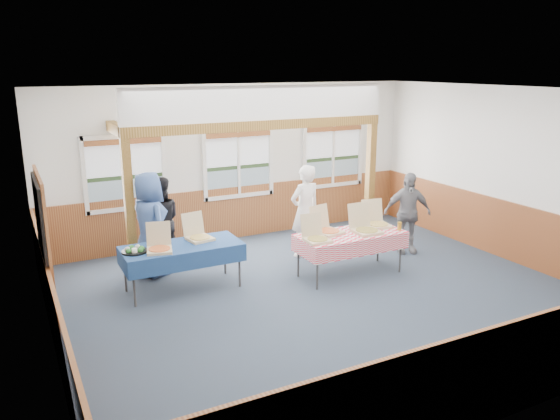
# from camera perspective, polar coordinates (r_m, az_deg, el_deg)

# --- Properties ---
(floor) EXTENTS (8.00, 8.00, 0.00)m
(floor) POSITION_cam_1_polar(r_m,az_deg,el_deg) (8.82, 4.71, -8.94)
(floor) COLOR #2A3745
(floor) RESTS_ON ground
(ceiling) EXTENTS (8.00, 8.00, 0.00)m
(ceiling) POSITION_cam_1_polar(r_m,az_deg,el_deg) (8.07, 5.20, 12.30)
(ceiling) COLOR white
(ceiling) RESTS_ON wall_back
(wall_back) EXTENTS (8.00, 0.00, 8.00)m
(wall_back) POSITION_cam_1_polar(r_m,az_deg,el_deg) (11.36, -4.45, 4.95)
(wall_back) COLOR silver
(wall_back) RESTS_ON floor
(wall_front) EXTENTS (8.00, 0.00, 8.00)m
(wall_front) POSITION_cam_1_polar(r_m,az_deg,el_deg) (5.78, 23.70, -6.26)
(wall_front) COLOR silver
(wall_front) RESTS_ON floor
(wall_left) EXTENTS (0.00, 8.00, 8.00)m
(wall_left) POSITION_cam_1_polar(r_m,az_deg,el_deg) (7.11, -23.61, -2.38)
(wall_left) COLOR silver
(wall_left) RESTS_ON floor
(wall_right) EXTENTS (0.00, 8.00, 8.00)m
(wall_right) POSITION_cam_1_polar(r_m,az_deg,el_deg) (10.92, 23.09, 3.39)
(wall_right) COLOR silver
(wall_right) RESTS_ON floor
(wainscot_back) EXTENTS (7.98, 0.05, 1.10)m
(wainscot_back) POSITION_cam_1_polar(r_m,az_deg,el_deg) (11.56, -4.30, -0.20)
(wainscot_back) COLOR brown
(wainscot_back) RESTS_ON floor
(wainscot_front) EXTENTS (7.98, 0.05, 1.10)m
(wainscot_front) POSITION_cam_1_polar(r_m,az_deg,el_deg) (6.23, 22.48, -15.25)
(wainscot_front) COLOR brown
(wainscot_front) RESTS_ON floor
(wainscot_left) EXTENTS (0.05, 6.98, 1.10)m
(wainscot_left) POSITION_cam_1_polar(r_m,az_deg,el_deg) (7.47, -22.57, -10.07)
(wainscot_left) COLOR brown
(wainscot_left) RESTS_ON floor
(wainscot_right) EXTENTS (0.05, 6.98, 1.10)m
(wainscot_right) POSITION_cam_1_polar(r_m,az_deg,el_deg) (11.14, 22.46, -1.91)
(wainscot_right) COLOR brown
(wainscot_right) RESTS_ON floor
(cased_opening) EXTENTS (0.06, 1.30, 2.10)m
(cased_opening) POSITION_cam_1_polar(r_m,az_deg,el_deg) (8.13, -23.39, -4.34)
(cased_opening) COLOR #373737
(cased_opening) RESTS_ON wall_left
(window_left) EXTENTS (1.56, 0.10, 1.46)m
(window_left) POSITION_cam_1_polar(r_m,az_deg,el_deg) (10.65, -15.89, 4.18)
(window_left) COLOR white
(window_left) RESTS_ON wall_back
(window_mid) EXTENTS (1.56, 0.10, 1.46)m
(window_mid) POSITION_cam_1_polar(r_m,az_deg,el_deg) (11.30, -4.37, 5.31)
(window_mid) COLOR white
(window_mid) RESTS_ON wall_back
(window_right) EXTENTS (1.56, 0.10, 1.46)m
(window_right) POSITION_cam_1_polar(r_m,az_deg,el_deg) (12.36, 5.55, 6.11)
(window_right) COLOR white
(window_right) RESTS_ON wall_back
(post_left) EXTENTS (0.15, 0.15, 2.40)m
(post_left) POSITION_cam_1_polar(r_m,az_deg,el_deg) (9.60, -15.45, 0.14)
(post_left) COLOR brown
(post_left) RESTS_ON floor
(post_right) EXTENTS (0.15, 0.15, 2.40)m
(post_right) POSITION_cam_1_polar(r_m,az_deg,el_deg) (11.62, 9.39, 3.02)
(post_right) COLOR brown
(post_right) RESTS_ON floor
(cross_beam) EXTENTS (5.15, 0.18, 0.18)m
(cross_beam) POSITION_cam_1_polar(r_m,az_deg,el_deg) (10.15, -1.90, 8.87)
(cross_beam) COLOR brown
(cross_beam) RESTS_ON post_left
(table_left) EXTENTS (2.07, 1.52, 0.76)m
(table_left) POSITION_cam_1_polar(r_m,az_deg,el_deg) (8.94, -10.22, -3.98)
(table_left) COLOR #373737
(table_left) RESTS_ON floor
(table_right) EXTENTS (2.03, 1.29, 0.76)m
(table_right) POSITION_cam_1_polar(r_m,az_deg,el_deg) (9.49, 7.39, -2.73)
(table_right) COLOR #373737
(table_right) RESTS_ON floor
(pizza_box_a) EXTENTS (0.48, 0.54, 0.41)m
(pizza_box_a) POSITION_cam_1_polar(r_m,az_deg,el_deg) (8.70, -12.50, -3.79)
(pizza_box_a) COLOR #C9AF86
(pizza_box_a) RESTS_ON table_left
(pizza_box_b) EXTENTS (0.46, 0.53, 0.42)m
(pizza_box_b) POSITION_cam_1_polar(r_m,az_deg,el_deg) (9.14, -8.50, -2.67)
(pizza_box_b) COLOR #C9AF86
(pizza_box_b) RESTS_ON table_left
(pizza_box_c) EXTENTS (0.41, 0.49, 0.42)m
(pizza_box_c) POSITION_cam_1_polar(r_m,az_deg,el_deg) (8.99, 3.82, -2.85)
(pizza_box_c) COLOR #C9AF86
(pizza_box_c) RESTS_ON table_right
(pizza_box_d) EXTENTS (0.50, 0.57, 0.45)m
(pizza_box_d) POSITION_cam_1_polar(r_m,az_deg,el_deg) (9.42, 4.95, -2.02)
(pizza_box_d) COLOR #C9AF86
(pizza_box_d) RESTS_ON table_right
(pizza_box_e) EXTENTS (0.45, 0.54, 0.47)m
(pizza_box_e) POSITION_cam_1_polar(r_m,az_deg,el_deg) (9.54, 8.92, -1.92)
(pizza_box_e) COLOR #C9AF86
(pizza_box_e) RESTS_ON table_right
(pizza_box_f) EXTENTS (0.48, 0.56, 0.44)m
(pizza_box_f) POSITION_cam_1_polar(r_m,az_deg,el_deg) (9.94, 10.08, -1.29)
(pizza_box_f) COLOR #C9AF86
(pizza_box_f) RESTS_ON table_right
(veggie_tray) EXTENTS (0.40, 0.40, 0.09)m
(veggie_tray) POSITION_cam_1_polar(r_m,az_deg,el_deg) (8.74, -14.95, -4.09)
(veggie_tray) COLOR black
(veggie_tray) RESTS_ON table_left
(drink_glass) EXTENTS (0.07, 0.07, 0.15)m
(drink_glass) POSITION_cam_1_polar(r_m,az_deg,el_deg) (9.76, 12.37, -1.66)
(drink_glass) COLOR #AA781C
(drink_glass) RESTS_ON table_right
(woman_white) EXTENTS (0.70, 0.51, 1.77)m
(woman_white) POSITION_cam_1_polar(r_m,az_deg,el_deg) (10.32, 2.63, -0.11)
(woman_white) COLOR silver
(woman_white) RESTS_ON floor
(woman_black) EXTENTS (0.89, 0.75, 1.64)m
(woman_black) POSITION_cam_1_polar(r_m,az_deg,el_deg) (10.09, -12.44, -1.18)
(woman_black) COLOR black
(woman_black) RESTS_ON floor
(man_blue) EXTENTS (0.79, 1.01, 1.83)m
(man_blue) POSITION_cam_1_polar(r_m,az_deg,el_deg) (9.63, -13.46, -1.46)
(man_blue) COLOR #375389
(man_blue) RESTS_ON floor
(person_grey) EXTENTS (1.01, 0.70, 1.59)m
(person_grey) POSITION_cam_1_polar(r_m,az_deg,el_deg) (10.81, 13.14, -0.29)
(person_grey) COLOR gray
(person_grey) RESTS_ON floor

